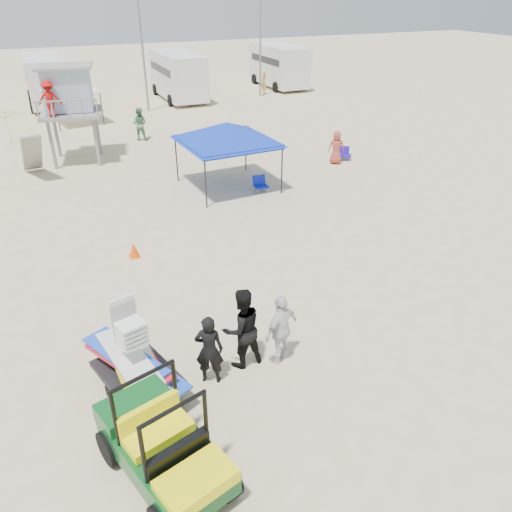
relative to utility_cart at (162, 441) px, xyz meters
name	(u,v)px	position (x,y,z in m)	size (l,w,h in m)	color
ground	(289,369)	(3.25, 1.65, -0.92)	(140.00, 140.00, 0.00)	beige
utility_cart	(162,441)	(0.00, 0.00, 0.00)	(1.98, 2.87, 1.99)	#0B491A
surf_trailer	(135,360)	(0.01, 2.34, -0.09)	(1.78, 2.53, 2.05)	black
man_left	(209,350)	(1.52, 2.04, -0.08)	(0.61, 0.40, 1.68)	black
man_mid	(242,328)	(2.37, 2.29, 0.05)	(0.95, 0.74, 1.94)	black
man_right	(281,329)	(3.22, 2.04, -0.06)	(1.02, 0.42, 1.74)	silver
lifeguard_tower	(66,93)	(0.58, 19.31, 2.28)	(3.09, 3.09, 4.29)	gray
canopy_blue	(226,126)	(6.08, 12.96, 1.67)	(3.70, 3.70, 3.15)	black
canopy_white_c	(69,80)	(1.31, 26.93, 1.68)	(3.28, 3.28, 3.15)	black
umbrella_b	(9,127)	(-2.32, 23.64, -0.01)	(1.99, 2.03, 1.82)	gold
cone_near	(134,250)	(1.14, 8.34, -0.67)	(0.34, 0.34, 0.50)	#FE4908
beach_chair_b	(260,184)	(7.15, 11.99, -0.61)	(0.58, 0.62, 0.64)	#1021B4
beach_chair_c	(345,153)	(12.68, 14.20, -0.61)	(0.73, 0.82, 0.64)	#210E99
rv_mid_left	(46,79)	(0.25, 33.15, 0.87)	(2.65, 6.50, 3.25)	silver
rv_mid_right	(177,74)	(9.25, 31.65, 0.88)	(2.64, 7.00, 3.25)	silver
rv_far_right	(279,64)	(18.25, 33.15, 0.87)	(2.64, 6.60, 3.25)	silver
light_pole_left	(142,48)	(6.25, 28.65, 3.08)	(0.14, 0.14, 8.00)	slate
light_pole_right	(260,40)	(15.25, 30.15, 3.08)	(0.14, 0.14, 8.00)	slate
distant_beachgoers	(115,132)	(2.72, 20.57, -0.05)	(21.66, 17.56, 1.82)	navy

